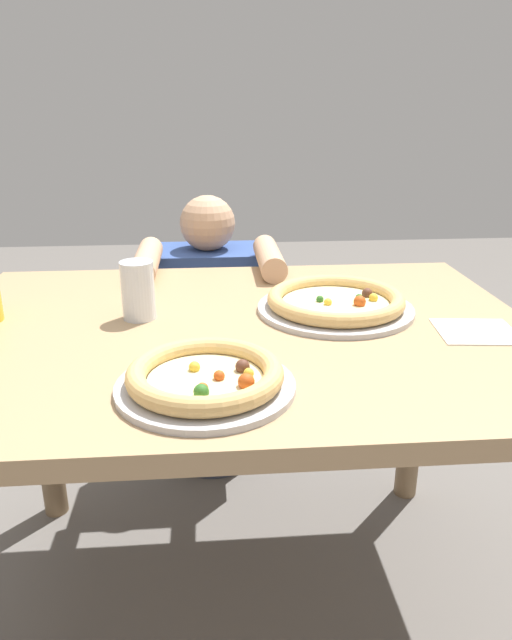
# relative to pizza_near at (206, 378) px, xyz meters

# --- Properties ---
(ground_plane) EXTENTS (8.00, 8.00, 0.00)m
(ground_plane) POSITION_rel_pizza_near_xyz_m (0.07, 0.29, -0.77)
(ground_plane) COLOR #66605B
(dining_table) EXTENTS (1.27, 0.95, 0.75)m
(dining_table) POSITION_rel_pizza_near_xyz_m (0.07, 0.29, -0.13)
(dining_table) COLOR tan
(dining_table) RESTS_ON ground
(pizza_near) EXTENTS (0.30, 0.30, 0.05)m
(pizza_near) POSITION_rel_pizza_near_xyz_m (0.00, 0.00, 0.00)
(pizza_near) COLOR #B7B7BC
(pizza_near) RESTS_ON dining_table
(pizza_far) EXTENTS (0.35, 0.35, 0.04)m
(pizza_far) POSITION_rel_pizza_near_xyz_m (0.29, 0.37, -0.00)
(pizza_far) COLOR #B7B7BC
(pizza_far) RESTS_ON dining_table
(water_cup_clear) EXTENTS (0.07, 0.07, 0.13)m
(water_cup_clear) POSITION_rel_pizza_near_xyz_m (-0.14, 0.36, 0.04)
(water_cup_clear) COLOR silver
(water_cup_clear) RESTS_ON dining_table
(paper_napkin) EXTENTS (0.17, 0.16, 0.00)m
(paper_napkin) POSITION_rel_pizza_near_xyz_m (0.56, 0.21, -0.02)
(paper_napkin) COLOR white
(paper_napkin) RESTS_ON dining_table
(diner_seated) EXTENTS (0.41, 0.52, 0.93)m
(diner_seated) POSITION_rel_pizza_near_xyz_m (0.01, 0.95, -0.35)
(diner_seated) COLOR #333847
(diner_seated) RESTS_ON ground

